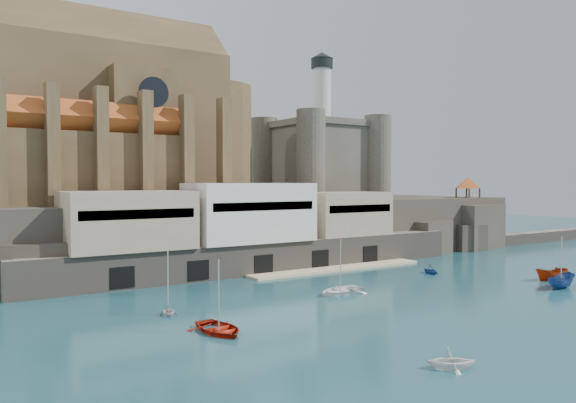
# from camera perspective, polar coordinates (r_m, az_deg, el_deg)

# --- Properties ---
(ground) EXTENTS (300.00, 300.00, 0.00)m
(ground) POSITION_cam_1_polar(r_m,az_deg,el_deg) (70.92, 12.95, -8.76)
(ground) COLOR #17444D
(ground) RESTS_ON ground
(promontory) EXTENTS (100.00, 36.00, 10.00)m
(promontory) POSITION_cam_1_polar(r_m,az_deg,el_deg) (101.08, -3.57, -2.68)
(promontory) COLOR #2A251F
(promontory) RESTS_ON ground
(quay) EXTENTS (70.00, 12.00, 13.05)m
(quay) POSITION_cam_1_polar(r_m,az_deg,el_deg) (81.94, -3.90, -2.98)
(quay) COLOR #706559
(quay) RESTS_ON ground
(church) EXTENTS (47.00, 25.93, 30.51)m
(church) POSITION_cam_1_polar(r_m,az_deg,el_deg) (93.93, -17.23, 7.38)
(church) COLOR #4B3923
(church) RESTS_ON promontory
(castle_keep) EXTENTS (21.20, 21.20, 29.30)m
(castle_keep) POSITION_cam_1_polar(r_m,az_deg,el_deg) (111.29, 3.26, 4.65)
(castle_keep) COLOR #454136
(castle_keep) RESTS_ON promontory
(rock_outcrop) EXTENTS (14.50, 10.50, 8.70)m
(rock_outcrop) POSITION_cam_1_polar(r_m,az_deg,el_deg) (118.75, 17.83, -2.52)
(rock_outcrop) COLOR #2A251F
(rock_outcrop) RESTS_ON ground
(pavilion) EXTENTS (6.40, 6.40, 5.40)m
(pavilion) POSITION_cam_1_polar(r_m,az_deg,el_deg) (118.50, 17.81, 1.69)
(pavilion) COLOR #4B3923
(pavilion) RESTS_ON rock_outcrop
(breakwater) EXTENTS (40.00, 3.00, 2.40)m
(breakwater) POSITION_cam_1_polar(r_m,az_deg,el_deg) (137.66, 24.66, -3.67)
(breakwater) COLOR #706559
(breakwater) RESTS_ON ground
(boat_0) EXTENTS (4.46, 1.42, 6.20)m
(boat_0) POSITION_cam_1_polar(r_m,az_deg,el_deg) (50.77, -7.04, -13.05)
(boat_0) COLOR #A01707
(boat_0) RESTS_ON ground
(boat_1) EXTENTS (3.15, 3.53, 3.49)m
(boat_1) POSITION_cam_1_polar(r_m,az_deg,el_deg) (42.83, 16.20, -15.99)
(boat_1) COLOR white
(boat_1) RESTS_ON ground
(boat_2) EXTENTS (2.33, 2.28, 5.44)m
(boat_2) POSITION_cam_1_polar(r_m,az_deg,el_deg) (78.20, 25.99, -7.90)
(boat_2) COLOR navy
(boat_2) RESTS_ON ground
(boat_4) EXTENTS (2.66, 1.95, 2.78)m
(boat_4) POSITION_cam_1_polar(r_m,az_deg,el_deg) (57.86, -12.08, -11.20)
(boat_4) COLOR silver
(boat_4) RESTS_ON ground
(boat_5) EXTENTS (2.45, 2.41, 5.29)m
(boat_5) POSITION_cam_1_polar(r_m,az_deg,el_deg) (83.67, 25.24, -7.25)
(boat_5) COLOR #922705
(boat_5) RESTS_ON ground
(boat_6) EXTENTS (2.16, 4.85, 6.56)m
(boat_6) POSITION_cam_1_polar(r_m,az_deg,el_deg) (67.35, 5.35, -9.29)
(boat_6) COLOR white
(boat_6) RESTS_ON ground
(boat_7) EXTENTS (3.04, 2.25, 3.16)m
(boat_7) POSITION_cam_1_polar(r_m,az_deg,el_deg) (83.70, 14.26, -7.12)
(boat_7) COLOR navy
(boat_7) RESTS_ON ground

